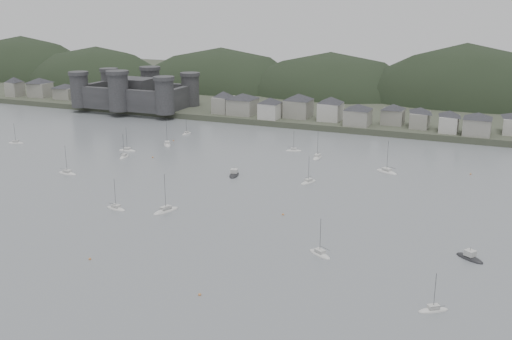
% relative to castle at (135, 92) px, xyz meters
% --- Properties ---
extents(ground, '(900.00, 900.00, 0.00)m').
position_rel_castle_xyz_m(ground, '(120.00, -179.80, -10.96)').
color(ground, slate).
rests_on(ground, ground).
extents(far_shore_land, '(900.00, 250.00, 3.00)m').
position_rel_castle_xyz_m(far_shore_land, '(120.00, 115.20, -9.46)').
color(far_shore_land, '#383D2D').
rests_on(far_shore_land, ground).
extents(forested_ridge, '(851.55, 103.94, 102.57)m').
position_rel_castle_xyz_m(forested_ridge, '(124.83, 89.60, -22.25)').
color(forested_ridge, black).
rests_on(forested_ridge, ground).
extents(castle, '(66.00, 43.00, 20.00)m').
position_rel_castle_xyz_m(castle, '(0.00, 0.00, 0.00)').
color(castle, '#313133').
rests_on(castle, far_shore_land).
extents(waterfront_town, '(451.48, 28.46, 12.92)m').
position_rel_castle_xyz_m(waterfront_town, '(170.59, 3.54, -2.30)').
color(waterfront_town, gray).
rests_on(waterfront_town, far_shore_land).
extents(moored_fleet, '(261.12, 136.93, 12.90)m').
position_rel_castle_xyz_m(moored_fleet, '(109.89, -109.98, -10.79)').
color(moored_fleet, silver).
rests_on(moored_fleet, ground).
extents(motor_launch_near, '(8.08, 6.71, 3.87)m').
position_rel_castle_xyz_m(motor_launch_near, '(192.28, -138.42, -10.67)').
color(motor_launch_near, black).
rests_on(motor_launch_near, ground).
extents(motor_launch_far, '(5.34, 9.36, 4.10)m').
position_rel_castle_xyz_m(motor_launch_far, '(107.14, -95.18, -10.68)').
color(motor_launch_far, black).
rests_on(motor_launch_far, ground).
extents(mooring_buoys, '(190.55, 126.55, 0.70)m').
position_rel_castle_xyz_m(mooring_buoys, '(117.19, -120.64, -10.81)').
color(mooring_buoys, '#CD8144').
rests_on(mooring_buoys, ground).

